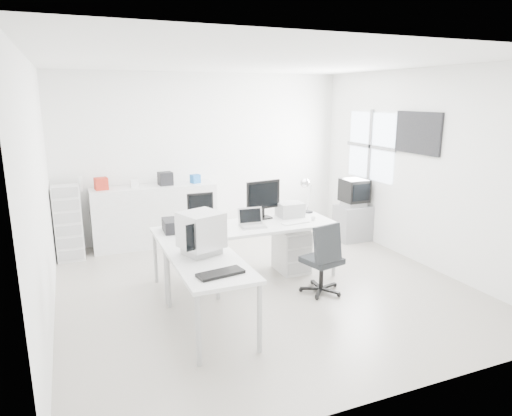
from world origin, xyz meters
name	(u,v)px	position (x,y,z in m)	size (l,w,h in m)	color
floor	(262,285)	(0.00, 0.00, 0.00)	(5.00, 5.00, 0.01)	silver
ceiling	(263,62)	(0.00, 0.00, 2.80)	(5.00, 5.00, 0.01)	white
back_wall	(205,156)	(0.00, 2.50, 1.40)	(5.00, 0.02, 2.80)	white
left_wall	(40,197)	(-2.50, 0.00, 1.40)	(0.02, 5.00, 2.80)	white
right_wall	(421,168)	(2.50, 0.00, 1.40)	(0.02, 5.00, 2.80)	white
window	(371,146)	(2.48, 1.20, 1.60)	(0.02, 1.20, 1.10)	white
wall_picture	(418,133)	(2.47, 0.10, 1.90)	(0.04, 0.90, 0.60)	black
main_desk	(247,252)	(-0.10, 0.29, 0.38)	(2.40, 0.80, 0.75)	silver
side_desk	(209,295)	(-0.95, -0.81, 0.38)	(0.70, 1.40, 0.75)	silver
drawer_pedestal	(291,250)	(0.60, 0.34, 0.30)	(0.40, 0.50, 0.60)	silver
inkjet_printer	(181,225)	(-0.95, 0.39, 0.83)	(0.44, 0.34, 0.16)	black
lcd_monitor_small	(200,209)	(-0.65, 0.54, 0.97)	(0.34, 0.20, 0.43)	black
lcd_monitor_large	(263,200)	(0.25, 0.54, 1.02)	(0.52, 0.21, 0.54)	black
laptop	(253,219)	(-0.05, 0.19, 0.86)	(0.33, 0.34, 0.22)	#B7B7BA
white_keyboard	(295,223)	(0.55, 0.14, 0.76)	(0.39, 0.12, 0.02)	silver
white_mouse	(313,218)	(0.85, 0.19, 0.78)	(0.07, 0.07, 0.07)	silver
laser_printer	(290,209)	(0.65, 0.51, 0.85)	(0.35, 0.30, 0.20)	#9F9F9F
desk_lamp	(309,198)	(1.00, 0.59, 0.98)	(0.15, 0.15, 0.45)	silver
crt_monitor	(201,236)	(-0.95, -0.56, 0.95)	(0.36, 0.36, 0.41)	#B7B7BA
black_keyboard	(220,273)	(-0.95, -1.21, 0.77)	(0.45, 0.18, 0.03)	black
office_chair	(322,257)	(0.61, -0.47, 0.47)	(0.54, 0.54, 0.94)	#292C2F
tv_cabinet	(353,223)	(2.22, 1.23, 0.30)	(0.55, 0.45, 0.60)	gray
crt_tv	(354,193)	(2.22, 1.23, 0.82)	(0.50, 0.48, 0.45)	black
sideboard	(155,216)	(-0.96, 2.24, 0.50)	(1.99, 0.50, 1.00)	silver
clutter_box_a	(101,184)	(-1.76, 2.24, 1.09)	(0.19, 0.17, 0.19)	#AD2618
clutter_box_b	(134,184)	(-1.26, 2.24, 1.06)	(0.12, 0.10, 0.12)	silver
clutter_box_c	(165,179)	(-0.76, 2.24, 1.10)	(0.22, 0.20, 0.22)	black
clutter_box_d	(195,179)	(-0.26, 2.24, 1.07)	(0.14, 0.13, 0.14)	#1758A4
clutter_bottle	(80,184)	(-2.06, 2.28, 1.11)	(0.07, 0.07, 0.22)	silver
filing_cabinet	(68,223)	(-2.28, 2.08, 0.56)	(0.39, 0.47, 1.12)	silver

